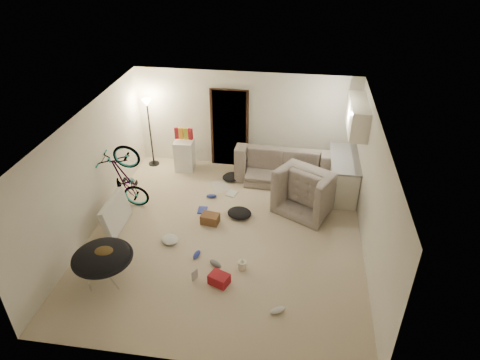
# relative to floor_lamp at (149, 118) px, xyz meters

# --- Properties ---
(floor) EXTENTS (5.50, 6.00, 0.02)m
(floor) POSITION_rel_floor_lamp_xyz_m (2.40, -2.65, -1.32)
(floor) COLOR beige
(floor) RESTS_ON ground
(ceiling) EXTENTS (5.50, 6.00, 0.02)m
(ceiling) POSITION_rel_floor_lamp_xyz_m (2.40, -2.65, 1.20)
(ceiling) COLOR white
(ceiling) RESTS_ON wall_back
(wall_back) EXTENTS (5.50, 0.02, 2.50)m
(wall_back) POSITION_rel_floor_lamp_xyz_m (2.40, 0.36, -0.06)
(wall_back) COLOR white
(wall_back) RESTS_ON floor
(wall_front) EXTENTS (5.50, 0.02, 2.50)m
(wall_front) POSITION_rel_floor_lamp_xyz_m (2.40, -5.66, -0.06)
(wall_front) COLOR white
(wall_front) RESTS_ON floor
(wall_left) EXTENTS (0.02, 6.00, 2.50)m
(wall_left) POSITION_rel_floor_lamp_xyz_m (-0.36, -2.65, -0.06)
(wall_left) COLOR white
(wall_left) RESTS_ON floor
(wall_right) EXTENTS (0.02, 6.00, 2.50)m
(wall_right) POSITION_rel_floor_lamp_xyz_m (5.16, -2.65, -0.06)
(wall_right) COLOR white
(wall_right) RESTS_ON floor
(doorway) EXTENTS (0.85, 0.10, 2.04)m
(doorway) POSITION_rel_floor_lamp_xyz_m (2.00, 0.32, -0.29)
(doorway) COLOR black
(doorway) RESTS_ON floor
(door_trim) EXTENTS (0.97, 0.04, 2.10)m
(door_trim) POSITION_rel_floor_lamp_xyz_m (2.00, 0.29, -0.29)
(door_trim) COLOR black
(door_trim) RESTS_ON floor
(floor_lamp) EXTENTS (0.28, 0.28, 1.81)m
(floor_lamp) POSITION_rel_floor_lamp_xyz_m (0.00, 0.00, 0.00)
(floor_lamp) COLOR black
(floor_lamp) RESTS_ON floor
(kitchen_counter) EXTENTS (0.60, 1.50, 0.88)m
(kitchen_counter) POSITION_rel_floor_lamp_xyz_m (4.83, -0.65, -0.87)
(kitchen_counter) COLOR white
(kitchen_counter) RESTS_ON floor
(counter_top) EXTENTS (0.64, 1.54, 0.04)m
(counter_top) POSITION_rel_floor_lamp_xyz_m (4.83, -0.65, -0.41)
(counter_top) COLOR gray
(counter_top) RESTS_ON kitchen_counter
(kitchen_uppers) EXTENTS (0.38, 1.40, 0.65)m
(kitchen_uppers) POSITION_rel_floor_lamp_xyz_m (4.96, -0.65, 0.64)
(kitchen_uppers) COLOR white
(kitchen_uppers) RESTS_ON wall_right
(sofa) EXTENTS (2.34, 0.98, 0.67)m
(sofa) POSITION_rel_floor_lamp_xyz_m (3.43, -0.20, -0.97)
(sofa) COLOR #3A423B
(sofa) RESTS_ON floor
(armchair) EXTENTS (1.56, 1.50, 0.78)m
(armchair) POSITION_rel_floor_lamp_xyz_m (4.13, -1.33, -0.92)
(armchair) COLOR #3A423B
(armchair) RESTS_ON floor
(bicycle) EXTENTS (1.70, 0.76, 0.97)m
(bicycle) POSITION_rel_floor_lamp_xyz_m (0.10, -2.02, -0.86)
(bicycle) COLOR black
(bicycle) RESTS_ON floor
(book_asset) EXTENTS (0.26, 0.24, 0.02)m
(book_asset) POSITION_rel_floor_lamp_xyz_m (2.03, -4.05, -1.30)
(book_asset) COLOR maroon
(book_asset) RESTS_ON floor
(mini_fridge) EXTENTS (0.49, 0.49, 0.79)m
(mini_fridge) POSITION_rel_floor_lamp_xyz_m (0.89, -0.10, -0.91)
(mini_fridge) COLOR white
(mini_fridge) RESTS_ON floor
(snack_box_0) EXTENTS (0.12, 0.10, 0.30)m
(snack_box_0) POSITION_rel_floor_lamp_xyz_m (0.72, -0.10, -0.31)
(snack_box_0) COLOR maroon
(snack_box_0) RESTS_ON mini_fridge
(snack_box_1) EXTENTS (0.11, 0.08, 0.30)m
(snack_box_1) POSITION_rel_floor_lamp_xyz_m (0.84, -0.10, -0.31)
(snack_box_1) COLOR orange
(snack_box_1) RESTS_ON mini_fridge
(snack_box_2) EXTENTS (0.11, 0.09, 0.30)m
(snack_box_2) POSITION_rel_floor_lamp_xyz_m (0.96, -0.10, -0.31)
(snack_box_2) COLOR gold
(snack_box_2) RESTS_ON mini_fridge
(snack_box_3) EXTENTS (0.11, 0.09, 0.30)m
(snack_box_3) POSITION_rel_floor_lamp_xyz_m (1.08, -0.10, -0.31)
(snack_box_3) COLOR maroon
(snack_box_3) RESTS_ON mini_fridge
(saucer_chair) EXTENTS (1.06, 1.06, 0.75)m
(saucer_chair) POSITION_rel_floor_lamp_xyz_m (0.52, -4.25, -0.86)
(saucer_chair) COLOR silver
(saucer_chair) RESTS_ON floor
(hoodie) EXTENTS (0.57, 0.51, 0.22)m
(hoodie) POSITION_rel_floor_lamp_xyz_m (0.57, -4.28, -0.65)
(hoodie) COLOR brown
(hoodie) RESTS_ON saucer_chair
(sofa_drape) EXTENTS (0.65, 0.57, 0.28)m
(sofa_drape) POSITION_rel_floor_lamp_xyz_m (2.48, -0.20, -0.77)
(sofa_drape) COLOR black
(sofa_drape) RESTS_ON sofa
(tv_box) EXTENTS (0.27, 1.03, 0.69)m
(tv_box) POSITION_rel_floor_lamp_xyz_m (0.10, -2.72, -0.97)
(tv_box) COLOR silver
(tv_box) RESTS_ON floor
(drink_case_a) EXTENTS (0.40, 0.31, 0.21)m
(drink_case_a) POSITION_rel_floor_lamp_xyz_m (2.00, -2.30, -1.20)
(drink_case_a) COLOR brown
(drink_case_a) RESTS_ON floor
(drink_case_b) EXTENTS (0.41, 0.36, 0.20)m
(drink_case_b) POSITION_rel_floor_lamp_xyz_m (2.53, -4.02, -1.21)
(drink_case_b) COLOR maroon
(drink_case_b) RESTS_ON floor
(juicer) EXTENTS (0.16, 0.16, 0.23)m
(juicer) POSITION_rel_floor_lamp_xyz_m (2.88, -3.59, -1.21)
(juicer) COLOR silver
(juicer) RESTS_ON floor
(newspaper) EXTENTS (0.62, 0.66, 0.01)m
(newspaper) POSITION_rel_floor_lamp_xyz_m (1.95, -0.84, -1.30)
(newspaper) COLOR beige
(newspaper) RESTS_ON floor
(book_blue) EXTENTS (0.22, 0.28, 0.03)m
(book_blue) POSITION_rel_floor_lamp_xyz_m (1.74, -1.89, -1.29)
(book_blue) COLOR #2C3BA2
(book_blue) RESTS_ON floor
(book_white) EXTENTS (0.29, 0.33, 0.03)m
(book_white) POSITION_rel_floor_lamp_xyz_m (2.28, -1.12, -1.29)
(book_white) COLOR silver
(book_white) RESTS_ON floor
(shoe_0) EXTENTS (0.26, 0.14, 0.09)m
(shoe_0) POSITION_rel_floor_lamp_xyz_m (1.84, -1.35, -1.26)
(shoe_0) COLOR #2C3BA2
(shoe_0) RESTS_ON floor
(shoe_2) EXTENTS (0.16, 0.27, 0.09)m
(shoe_2) POSITION_rel_floor_lamp_xyz_m (1.96, -3.39, -1.26)
(shoe_2) COLOR #2C3BA2
(shoe_2) RESTS_ON floor
(shoe_3) EXTENTS (0.30, 0.25, 0.10)m
(shoe_3) POSITION_rel_floor_lamp_xyz_m (2.37, -3.59, -1.25)
(shoe_3) COLOR slate
(shoe_3) RESTS_ON floor
(shoe_4) EXTENTS (0.30, 0.24, 0.10)m
(shoe_4) POSITION_rel_floor_lamp_xyz_m (3.60, -4.54, -1.26)
(shoe_4) COLOR white
(shoe_4) RESTS_ON floor
(clothes_lump_a) EXTENTS (0.61, 0.55, 0.17)m
(clothes_lump_a) POSITION_rel_floor_lamp_xyz_m (2.59, -1.98, -1.22)
(clothes_lump_a) COLOR black
(clothes_lump_a) RESTS_ON floor
(clothes_lump_b) EXTENTS (0.63, 0.62, 0.15)m
(clothes_lump_b) POSITION_rel_floor_lamp_xyz_m (2.17, -0.47, -1.23)
(clothes_lump_b) COLOR black
(clothes_lump_b) RESTS_ON floor
(clothes_lump_c) EXTENTS (0.49, 0.48, 0.11)m
(clothes_lump_c) POSITION_rel_floor_lamp_xyz_m (1.33, -3.04, -1.25)
(clothes_lump_c) COLOR silver
(clothes_lump_c) RESTS_ON floor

